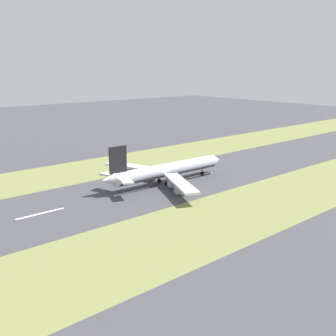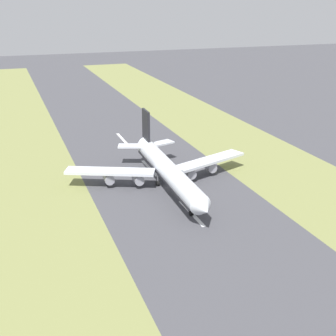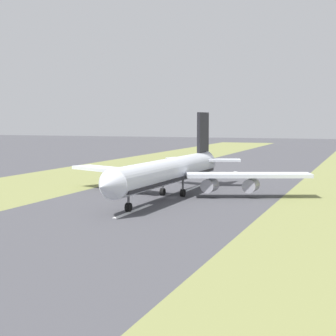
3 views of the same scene
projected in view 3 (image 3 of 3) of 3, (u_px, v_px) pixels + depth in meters
The scene contains 6 objects.
ground_plane at pixel (169, 197), 132.07m from camera, with size 800.00×800.00×0.00m, color #424247.
grass_median_east at pixel (9, 189), 147.50m from camera, with size 40.00×600.00×0.01m, color olive.
centreline_dash_near at pixel (230, 174), 187.70m from camera, with size 1.20×18.00×0.01m, color silver.
centreline_dash_mid at pixel (194, 188), 150.29m from camera, with size 1.20×18.00×0.01m, color silver.
centreline_dash_far at pixel (134, 211), 112.88m from camera, with size 1.20×18.00×0.01m, color silver.
airplane_main_jet at pixel (171, 171), 132.84m from camera, with size 64.11×67.13×20.20m.
Camera 3 is at (-44.84, 123.02, 18.60)m, focal length 60.00 mm.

